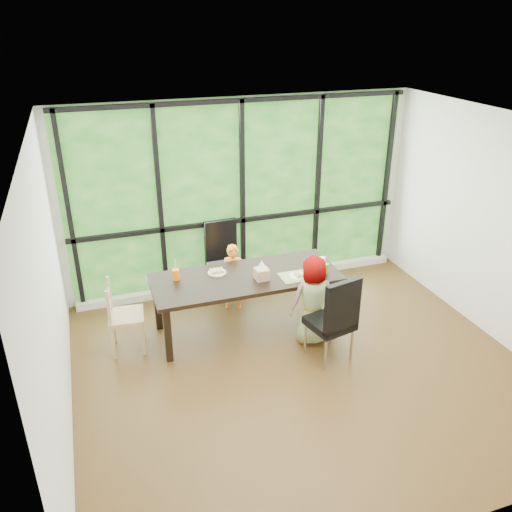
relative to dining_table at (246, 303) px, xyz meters
name	(u,v)px	position (x,y,z in m)	size (l,w,h in m)	color
ground	(301,367)	(0.35, -0.99, -0.38)	(5.00, 5.00, 0.00)	black
back_wall	(241,195)	(0.35, 1.26, 0.98)	(5.00, 5.00, 0.00)	silver
foliage_backdrop	(242,196)	(0.35, 1.24, 0.98)	(4.80, 0.02, 2.65)	#144C14
window_mullions	(243,197)	(0.35, 1.20, 0.98)	(4.80, 0.06, 2.65)	black
window_sill	(244,280)	(0.35, 1.16, -0.33)	(4.80, 0.12, 0.10)	silver
dining_table	(246,303)	(0.00, 0.00, 0.00)	(2.30, 0.93, 0.75)	black
chair_window_leather	(225,261)	(-0.01, 0.91, 0.17)	(0.46, 0.46, 1.08)	black
chair_interior_leather	(330,317)	(0.72, -0.89, 0.17)	(0.46, 0.46, 1.08)	black
chair_end_beech	(126,316)	(-1.46, 0.04, 0.08)	(0.42, 0.40, 0.90)	tan
child_toddler	(233,277)	(0.00, 0.56, 0.09)	(0.34, 0.22, 0.92)	orange
child_older	(313,300)	(0.68, -0.52, 0.19)	(0.55, 0.36, 1.12)	slate
placemat	(297,276)	(0.59, -0.21, 0.38)	(0.42, 0.31, 0.01)	tan
plate_far	(217,273)	(-0.31, 0.19, 0.38)	(0.23, 0.23, 0.01)	white
plate_near	(298,276)	(0.61, -0.22, 0.38)	(0.23, 0.23, 0.01)	white
orange_cup	(176,275)	(-0.82, 0.18, 0.44)	(0.09, 0.09, 0.14)	orange
green_cup	(325,268)	(0.96, -0.24, 0.44)	(0.08, 0.08, 0.13)	#4DB31F
white_mug	(322,260)	(1.04, 0.02, 0.42)	(0.08, 0.08, 0.08)	white
tissue_box	(262,274)	(0.16, -0.14, 0.44)	(0.16, 0.16, 0.14)	tan
crepe_rolls_far	(217,271)	(-0.31, 0.19, 0.41)	(0.20, 0.12, 0.04)	tan
crepe_rolls_near	(298,274)	(0.61, -0.22, 0.41)	(0.10, 0.12, 0.04)	tan
straw_white	(175,267)	(-0.82, 0.18, 0.55)	(0.01, 0.01, 0.20)	white
straw_pink	(326,261)	(0.96, -0.24, 0.54)	(0.01, 0.01, 0.20)	pink
tissue	(262,265)	(0.16, -0.14, 0.57)	(0.12, 0.12, 0.11)	white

